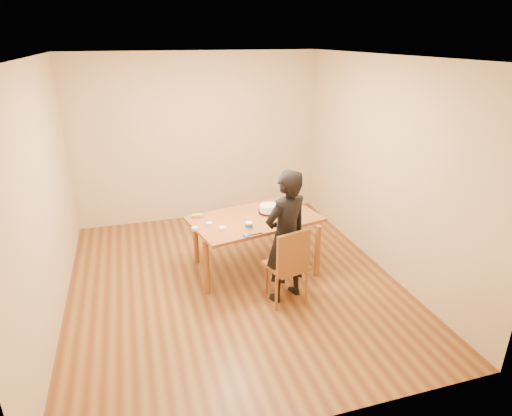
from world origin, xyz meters
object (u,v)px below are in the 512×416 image
object	(u,v)px
dining_table	(255,219)
dining_chair	(287,265)
cake_plate	(269,212)
cake	(269,208)
person	(286,237)

from	to	relation	value
dining_table	dining_chair	size ratio (longest dim) A/B	3.74
cake_plate	cake	distance (m)	0.05
cake	person	size ratio (longest dim) A/B	0.15
person	cake	bearing A→B (deg)	-115.35
dining_table	person	xyz separation A→B (m)	(0.15, -0.73, 0.06)
dining_chair	cake	distance (m)	0.95
dining_table	cake_plate	xyz separation A→B (m)	(0.22, 0.10, 0.03)
dining_chair	person	bearing A→B (deg)	75.59
dining_table	cake_plate	distance (m)	0.25
cake_plate	person	size ratio (longest dim) A/B	0.18
cake	person	distance (m)	0.83
dining_table	cake	world-z (taller)	cake
cake	cake_plate	bearing A→B (deg)	0.00
dining_chair	cake	world-z (taller)	cake
cake_plate	dining_table	bearing A→B (deg)	-155.45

